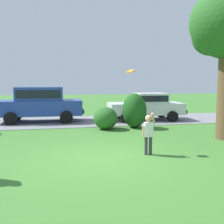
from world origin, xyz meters
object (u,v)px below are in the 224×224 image
at_px(parked_suv, 40,102).
at_px(child_thrower, 148,131).
at_px(frisbee, 131,71).
at_px(parked_sedan, 147,105).

xyz_separation_m(parked_suv, child_thrower, (3.57, -7.63, -0.36)).
xyz_separation_m(parked_suv, frisbee, (3.16, -7.05, 1.45)).
height_order(parked_sedan, child_thrower, parked_sedan).
distance_m(parked_sedan, child_thrower, 7.57).
distance_m(parked_suv, child_thrower, 8.43).
bearing_deg(child_thrower, frisbee, 125.54).
xyz_separation_m(parked_sedan, parked_suv, (-5.99, 0.46, 0.23)).
bearing_deg(child_thrower, parked_sedan, 71.36).
bearing_deg(frisbee, parked_suv, 114.14).
relative_size(parked_sedan, frisbee, 15.36).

